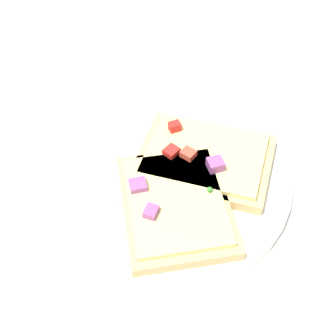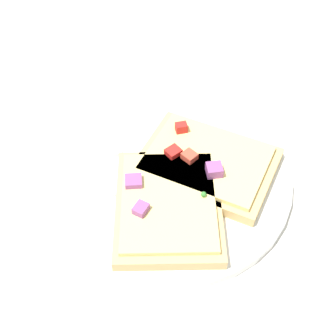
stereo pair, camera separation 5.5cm
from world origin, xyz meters
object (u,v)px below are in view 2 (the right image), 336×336
plate (168,177)px  pizza_slice_corner (168,205)px  fork (155,188)px  knife (129,150)px  pizza_slice_main (206,163)px

plate → pizza_slice_corner: bearing=-128.6°
plate → fork: bearing=-161.1°
fork → knife: 0.07m
plate → knife: knife is taller
fork → knife: (0.01, 0.07, 0.00)m
fork → pizza_slice_main: 0.07m
fork → pizza_slice_corner: 0.03m
plate → pizza_slice_main: (0.04, -0.02, 0.02)m
pizza_slice_corner → plate: bearing=-1.1°
fork → pizza_slice_corner: bearing=-67.3°
fork → pizza_slice_corner: (-0.01, -0.03, 0.01)m
fork → pizza_slice_main: (0.07, -0.01, 0.01)m
plate → knife: size_ratio=1.57×
fork → knife: bearing=113.7°
plate → knife: bearing=105.2°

